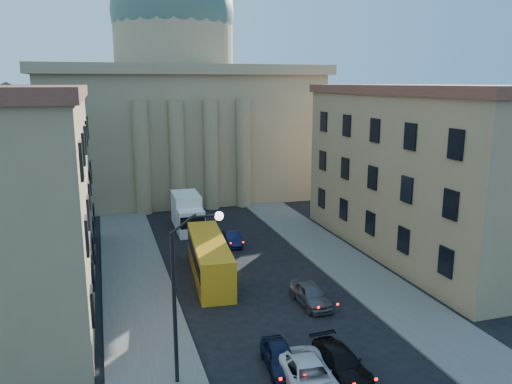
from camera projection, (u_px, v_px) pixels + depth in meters
sidewalk_left at (141, 303)px, 34.20m from camera, size 5.00×60.00×0.15m
sidewalk_right at (361, 275)px, 39.17m from camera, size 5.00×60.00×0.15m
church at (177, 105)px, 69.07m from camera, size 68.02×28.76×36.60m
building_left at (3, 195)px, 33.87m from camera, size 11.60×26.60×14.70m
building_right at (429, 169)px, 43.81m from camera, size 11.60×26.60×14.70m
street_lamp at (185, 285)px, 24.21m from camera, size 2.62×0.44×8.83m
car_left_near at (280, 357)px, 26.39m from camera, size 1.91×4.04×1.34m
car_left_mid at (310, 377)px, 24.49m from camera, size 2.83×5.42×1.46m
car_right_mid at (341, 362)px, 25.95m from camera, size 2.04×4.61×1.31m
car_right_far at (311, 294)px, 34.06m from camera, size 1.85×4.37×1.47m
car_right_distant at (232, 238)px, 46.70m from camera, size 1.55×3.86×1.25m
city_bus at (209, 257)px, 38.72m from camera, size 3.40×10.92×3.03m
box_truck at (188, 213)px, 51.27m from camera, size 2.75×6.66×3.63m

